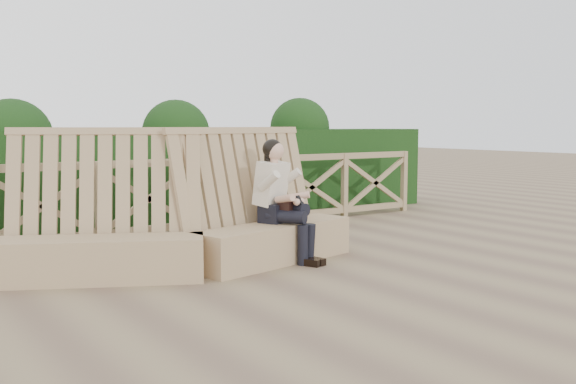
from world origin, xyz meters
TOP-DOWN VIEW (x-y plane):
  - ground at (0.00, 0.00)m, footprint 60.00×60.00m
  - bench at (-0.43, 1.35)m, footprint 4.06×1.64m
  - woman at (0.66, 1.18)m, footprint 0.57×0.91m
  - guardrail at (0.00, 3.50)m, footprint 10.10×0.09m
  - hedge at (0.00, 4.70)m, footprint 12.00×1.20m

SIDE VIEW (x-z plane):
  - ground at x=0.00m, z-range 0.00..0.00m
  - bench at x=-0.43m, z-range -0.39..1.19m
  - guardrail at x=0.00m, z-range 0.00..1.10m
  - hedge at x=0.00m, z-range 0.00..1.50m
  - woman at x=0.66m, z-range 0.05..1.47m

